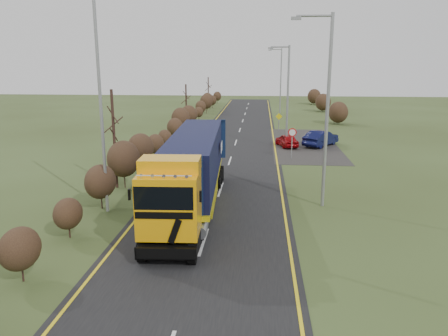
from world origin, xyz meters
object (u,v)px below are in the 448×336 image
car_blue_sedan (321,138)px  speed_sign (292,137)px  lorry (192,168)px  streetlight_near (325,103)px  car_red_hatchback (287,140)px

car_blue_sedan → speed_sign: speed_sign is taller
lorry → streetlight_near: (6.81, 1.04, 3.29)m
lorry → speed_sign: size_ratio=5.80×
lorry → car_blue_sedan: bearing=61.2°
streetlight_near → speed_sign: size_ratio=4.04×
streetlight_near → lorry: bearing=-171.3°
car_red_hatchback → car_blue_sedan: car_blue_sedan is taller
streetlight_near → speed_sign: bearing=93.6°
car_blue_sedan → speed_sign: size_ratio=1.76×
car_red_hatchback → speed_sign: 5.21m
car_blue_sedan → car_red_hatchback: bearing=45.2°
lorry → speed_sign: (6.05, 12.94, -0.51)m
car_red_hatchback → streetlight_near: bearing=77.6°
car_red_hatchback → car_blue_sedan: bearing=175.0°
lorry → car_blue_sedan: size_ratio=3.29×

